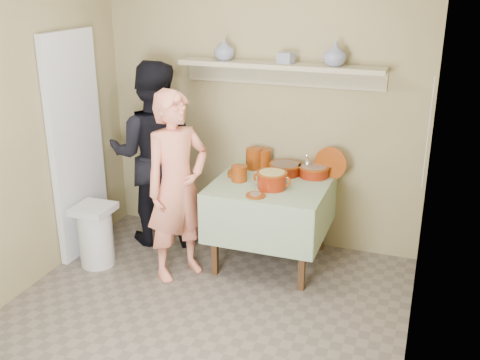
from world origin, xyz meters
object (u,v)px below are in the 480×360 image
at_px(person_cook, 177,186).
at_px(person_helper, 154,154).
at_px(trash_bin, 96,235).
at_px(serving_table, 271,195).
at_px(cazuela_rice, 272,179).

bearing_deg(person_cook, person_helper, 75.12).
relative_size(person_cook, trash_bin, 2.86).
relative_size(person_cook, serving_table, 1.65).
bearing_deg(serving_table, person_cook, -145.17).
bearing_deg(person_helper, cazuela_rice, 152.53).
height_order(person_cook, cazuela_rice, person_cook).
xyz_separation_m(person_cook, cazuela_rice, (0.71, 0.32, 0.05)).
xyz_separation_m(serving_table, cazuela_rice, (0.04, -0.14, 0.20)).
relative_size(serving_table, trash_bin, 1.74).
bearing_deg(cazuela_rice, person_cook, -155.76).
bearing_deg(serving_table, cazuela_rice, -73.35).
bearing_deg(serving_table, person_helper, 176.34).
bearing_deg(trash_bin, cazuela_rice, 15.92).
height_order(serving_table, trash_bin, serving_table).
bearing_deg(serving_table, trash_bin, -158.45).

